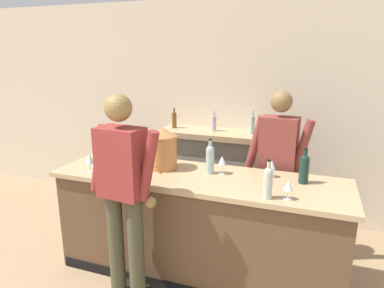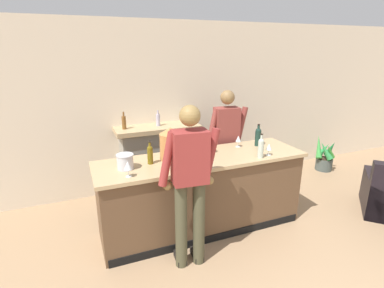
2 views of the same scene
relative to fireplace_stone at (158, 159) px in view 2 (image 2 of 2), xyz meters
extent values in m
cube|color=beige|center=(0.46, 0.26, 0.79)|extent=(12.00, 0.07, 2.75)
cube|color=brown|center=(0.23, -1.25, -0.10)|extent=(2.62, 0.71, 0.96)
cube|color=tan|center=(0.23, -1.25, 0.40)|extent=(2.69, 0.78, 0.04)
cube|color=black|center=(0.23, -1.61, -0.53)|extent=(2.57, 0.01, 0.10)
cube|color=gray|center=(0.00, 0.01, -0.05)|extent=(1.17, 0.44, 1.08)
cube|color=black|center=(0.00, -0.23, -0.18)|extent=(0.65, 0.02, 0.69)
cube|color=tan|center=(0.00, -0.01, 0.53)|extent=(1.33, 0.52, 0.07)
cylinder|color=brown|center=(-0.52, -0.01, 0.66)|extent=(0.06, 0.06, 0.20)
cylinder|color=brown|center=(-0.52, -0.01, 0.79)|extent=(0.03, 0.03, 0.07)
cylinder|color=#B0ABC2|center=(0.02, -0.01, 0.66)|extent=(0.06, 0.06, 0.19)
cylinder|color=#B0ABC2|center=(0.02, -0.01, 0.78)|extent=(0.03, 0.03, 0.06)
cylinder|color=#9CBAB1|center=(0.50, -0.01, 0.67)|extent=(0.06, 0.06, 0.21)
cylinder|color=#9CBAB1|center=(0.50, -0.01, 0.81)|extent=(0.02, 0.02, 0.07)
cube|color=black|center=(2.78, -1.76, -0.31)|extent=(0.74, 0.73, 0.54)
cylinder|color=#46504B|center=(3.30, -0.33, -0.46)|extent=(0.31, 0.31, 0.24)
cylinder|color=#332319|center=(3.30, -0.33, -0.35)|extent=(0.28, 0.28, 0.02)
cone|color=#268345|center=(3.41, -0.35, -0.15)|extent=(0.16, 0.29, 0.37)
cone|color=#2B8942|center=(3.33, -0.25, -0.19)|extent=(0.29, 0.21, 0.30)
cone|color=#368939|center=(3.19, -0.26, -0.11)|extent=(0.29, 0.36, 0.45)
cone|color=#2F8B43|center=(3.22, -0.41, -0.15)|extent=(0.29, 0.30, 0.37)
cone|color=#368A30|center=(3.32, -0.42, -0.17)|extent=(0.28, 0.17, 0.32)
cylinder|color=#44422D|center=(-0.08, -1.87, -0.08)|extent=(0.13, 0.13, 1.00)
cube|color=black|center=(-0.08, -1.80, -0.55)|extent=(0.12, 0.25, 0.07)
cylinder|color=#44422D|center=(-0.28, -1.85, -0.08)|extent=(0.13, 0.13, 1.00)
cube|color=black|center=(-0.28, -1.78, -0.55)|extent=(0.12, 0.25, 0.07)
cube|color=maroon|center=(-0.18, -1.86, 0.69)|extent=(0.38, 0.25, 0.55)
cylinder|color=maroon|center=(0.05, -1.87, 0.69)|extent=(0.20, 0.08, 0.57)
sphere|color=olive|center=(0.05, -1.85, 0.39)|extent=(0.09, 0.09, 0.09)
cylinder|color=maroon|center=(-0.41, -1.82, 0.69)|extent=(0.20, 0.08, 0.57)
sphere|color=olive|center=(-0.41, -1.80, 0.39)|extent=(0.09, 0.09, 0.09)
sphere|color=olive|center=(-0.18, -1.86, 1.12)|extent=(0.21, 0.21, 0.21)
cylinder|color=#363743|center=(0.78, -0.67, -0.12)|extent=(0.13, 0.13, 0.93)
cube|color=black|center=(0.77, -0.74, -0.55)|extent=(0.12, 0.25, 0.07)
cylinder|color=#363743|center=(0.98, -0.69, -0.12)|extent=(0.13, 0.13, 0.93)
cube|color=black|center=(0.97, -0.76, -0.55)|extent=(0.12, 0.25, 0.07)
cube|color=brown|center=(0.88, -0.68, 0.63)|extent=(0.38, 0.25, 0.56)
cylinder|color=brown|center=(0.65, -0.67, 0.63)|extent=(0.20, 0.08, 0.57)
sphere|color=olive|center=(0.65, -0.69, 0.33)|extent=(0.09, 0.09, 0.09)
cylinder|color=brown|center=(1.11, -0.72, 0.63)|extent=(0.20, 0.08, 0.57)
sphere|color=olive|center=(1.10, -0.74, 0.33)|extent=(0.09, 0.09, 0.09)
sphere|color=olive|center=(0.88, -0.68, 1.06)|extent=(0.21, 0.21, 0.21)
cylinder|color=#C17E44|center=(-0.15, -1.16, 0.59)|extent=(0.27, 0.27, 0.32)
cone|color=#C17E44|center=(-0.15, -1.16, 0.79)|extent=(0.28, 0.28, 0.08)
cylinder|color=#B29333|center=(-0.15, -1.32, 0.49)|extent=(0.02, 0.04, 0.02)
cylinder|color=silver|center=(-0.73, -1.27, 0.51)|extent=(0.19, 0.19, 0.16)
cylinder|color=silver|center=(-0.73, -1.27, 0.59)|extent=(0.20, 0.20, 0.01)
cylinder|color=#173229|center=(1.14, -1.11, 0.53)|extent=(0.08, 0.08, 0.22)
sphere|color=#173229|center=(1.14, -1.11, 0.64)|extent=(0.08, 0.08, 0.08)
cylinder|color=#173229|center=(1.14, -1.11, 0.68)|extent=(0.03, 0.03, 0.08)
cylinder|color=black|center=(1.14, -1.11, 0.73)|extent=(0.04, 0.04, 0.01)
cylinder|color=#B1BEAE|center=(0.90, -1.54, 0.53)|extent=(0.07, 0.07, 0.22)
sphere|color=#B1BEAE|center=(0.90, -1.54, 0.64)|extent=(0.07, 0.07, 0.07)
cylinder|color=#B1BEAE|center=(0.90, -1.54, 0.68)|extent=(0.03, 0.03, 0.08)
cylinder|color=black|center=(0.90, -1.54, 0.73)|extent=(0.03, 0.03, 0.01)
cylinder|color=brown|center=(-0.43, -1.22, 0.52)|extent=(0.07, 0.07, 0.19)
sphere|color=brown|center=(-0.43, -1.22, 0.62)|extent=(0.06, 0.06, 0.06)
cylinder|color=brown|center=(-0.43, -1.22, 0.65)|extent=(0.03, 0.03, 0.07)
cylinder|color=black|center=(-0.43, -1.22, 0.70)|extent=(0.03, 0.03, 0.01)
cylinder|color=#9FBDBF|center=(0.32, -1.15, 0.54)|extent=(0.08, 0.08, 0.23)
sphere|color=#9FBDBF|center=(0.32, -1.15, 0.65)|extent=(0.07, 0.07, 0.07)
cylinder|color=#9FBDBF|center=(0.32, -1.15, 0.70)|extent=(0.03, 0.03, 0.09)
cylinder|color=black|center=(0.32, -1.15, 0.75)|extent=(0.03, 0.03, 0.01)
cylinder|color=silver|center=(0.43, -1.13, 0.43)|extent=(0.07, 0.07, 0.01)
cylinder|color=silver|center=(0.43, -1.13, 0.47)|extent=(0.01, 0.01, 0.08)
cone|color=silver|center=(0.43, -1.13, 0.56)|extent=(0.08, 0.08, 0.08)
cylinder|color=silver|center=(-0.75, -1.50, 0.43)|extent=(0.06, 0.06, 0.01)
cylinder|color=silver|center=(-0.75, -1.50, 0.47)|extent=(0.01, 0.01, 0.08)
cone|color=silver|center=(-0.75, -1.50, 0.56)|extent=(0.09, 0.09, 0.09)
cylinder|color=silver|center=(0.86, -1.05, 0.43)|extent=(0.07, 0.07, 0.01)
cylinder|color=silver|center=(0.86, -1.05, 0.47)|extent=(0.01, 0.01, 0.07)
cone|color=silver|center=(0.86, -1.05, 0.54)|extent=(0.07, 0.07, 0.08)
cylinder|color=silver|center=(1.05, -1.50, 0.43)|extent=(0.07, 0.07, 0.01)
cylinder|color=silver|center=(1.05, -1.50, 0.47)|extent=(0.01, 0.01, 0.07)
cone|color=silver|center=(1.05, -1.50, 0.54)|extent=(0.07, 0.07, 0.08)
camera|label=1|loc=(1.18, -4.04, 1.51)|focal=32.00mm
camera|label=2|loc=(-1.23, -4.48, 1.74)|focal=28.00mm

